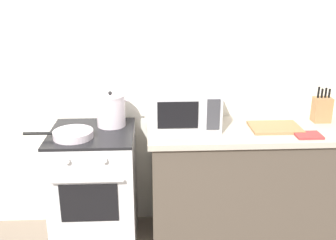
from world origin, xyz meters
TOP-DOWN VIEW (x-y plane):
  - back_wall at (0.30, 0.97)m, footprint 4.40×0.10m
  - lower_cabinet_right at (0.90, 0.62)m, footprint 1.64×0.56m
  - countertop_right at (0.90, 0.62)m, footprint 1.70×0.60m
  - stove at (-0.35, 0.60)m, footprint 0.60×0.64m
  - stock_pot at (-0.22, 0.73)m, footprint 0.30×0.22m
  - frying_pan at (-0.46, 0.49)m, footprint 0.47×0.27m
  - microwave at (0.32, 0.68)m, footprint 0.50×0.37m
  - cutting_board at (0.98, 0.60)m, footprint 0.36×0.26m
  - knife_block at (1.37, 0.74)m, footprint 0.13×0.10m
  - oven_mitt at (1.16, 0.44)m, footprint 0.18×0.14m

SIDE VIEW (x-z plane):
  - lower_cabinet_right at x=0.90m, z-range 0.00..0.88m
  - stove at x=-0.35m, z-range 0.00..0.92m
  - countertop_right at x=0.90m, z-range 0.88..0.92m
  - oven_mitt at x=1.16m, z-range 0.92..0.94m
  - cutting_board at x=0.98m, z-range 0.92..0.94m
  - frying_pan at x=-0.46m, z-range 0.92..0.97m
  - knife_block at x=1.37m, z-range 0.88..1.16m
  - stock_pot at x=-0.22m, z-range 0.91..1.17m
  - microwave at x=0.32m, z-range 0.92..1.22m
  - back_wall at x=0.30m, z-range 0.00..2.50m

